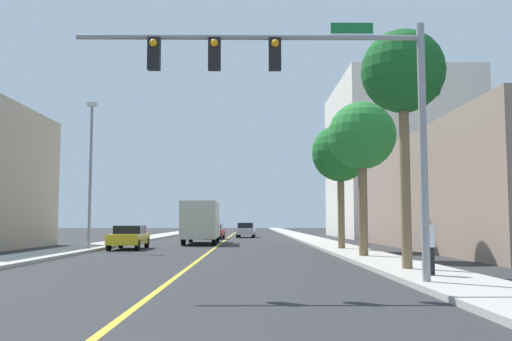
{
  "coord_description": "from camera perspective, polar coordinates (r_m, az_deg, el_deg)",
  "views": [
    {
      "loc": [
        2.21,
        -4.21,
        1.65
      ],
      "look_at": [
        2.4,
        15.29,
        3.38
      ],
      "focal_mm": 40.31,
      "sensor_mm": 36.0,
      "label": 1
    }
  ],
  "objects": [
    {
      "name": "lane_marking_center",
      "position": [
        46.29,
        -3.32,
        -7.08
      ],
      "size": [
        0.16,
        144.0,
        0.01
      ],
      "primitive_type": "cube",
      "color": "yellow",
      "rests_on": "ground"
    },
    {
      "name": "sidewalk_right",
      "position": [
        46.54,
        6.01,
        -6.97
      ],
      "size": [
        2.56,
        168.0,
        0.15
      ],
      "primitive_type": "cube",
      "color": "#B2ADA3",
      "rests_on": "ground"
    },
    {
      "name": "building_right_near",
      "position": [
        35.87,
        23.43,
        -1.98
      ],
      "size": [
        10.87,
        24.96,
        6.63
      ],
      "primitive_type": "cube",
      "color": "gray",
      "rests_on": "ground"
    },
    {
      "name": "ground",
      "position": [
        46.29,
        -3.32,
        -7.09
      ],
      "size": [
        192.0,
        192.0,
        0.0
      ],
      "primitive_type": "plane",
      "color": "#2D2D30"
    },
    {
      "name": "palm_mid",
      "position": [
        26.02,
        10.47,
        3.26
      ],
      "size": [
        3.02,
        3.02,
        6.82
      ],
      "color": "brown",
      "rests_on": "sidewalk_right"
    },
    {
      "name": "car_silver",
      "position": [
        58.63,
        -1.0,
        -5.91
      ],
      "size": [
        1.93,
        4.51,
        1.49
      ],
      "rotation": [
        0.0,
        0.0,
        -0.05
      ],
      "color": "#BCBCC1",
      "rests_on": "ground"
    },
    {
      "name": "palm_near",
      "position": [
        19.7,
        14.38,
        9.23
      ],
      "size": [
        2.74,
        2.74,
        7.79
      ],
      "color": "brown",
      "rests_on": "sidewalk_right"
    },
    {
      "name": "street_lamp",
      "position": [
        33.35,
        -16.09,
        0.32
      ],
      "size": [
        0.56,
        0.28,
        8.18
      ],
      "color": "gray",
      "rests_on": "sidewalk_left"
    },
    {
      "name": "sidewalk_left",
      "position": [
        47.25,
        -12.52,
        -6.85
      ],
      "size": [
        2.56,
        168.0,
        0.15
      ],
      "primitive_type": "cube",
      "color": "#B2ADA3",
      "rests_on": "ground"
    },
    {
      "name": "car_yellow",
      "position": [
        34.95,
        -12.48,
        -6.45
      ],
      "size": [
        1.91,
        4.54,
        1.39
      ],
      "rotation": [
        0.0,
        0.0,
        3.17
      ],
      "color": "gold",
      "rests_on": "ground"
    },
    {
      "name": "traffic_signal_mast",
      "position": [
        14.97,
        5.2,
        8.3
      ],
      "size": [
        9.01,
        0.36,
        6.64
      ],
      "color": "gray",
      "rests_on": "sidewalk_right"
    },
    {
      "name": "palm_far",
      "position": [
        32.73,
        8.37,
        1.63
      ],
      "size": [
        3.24,
        3.24,
        6.97
      ],
      "color": "brown",
      "rests_on": "sidewalk_right"
    },
    {
      "name": "car_red",
      "position": [
        53.7,
        -4.21,
        -6.04
      ],
      "size": [
        1.89,
        4.47,
        1.36
      ],
      "rotation": [
        0.0,
        0.0,
        -0.04
      ],
      "color": "red",
      "rests_on": "ground"
    },
    {
      "name": "pedestrian",
      "position": [
        16.98,
        16.74,
        -7.24
      ],
      "size": [
        0.38,
        0.38,
        1.6
      ],
      "rotation": [
        0.0,
        0.0,
        2.11
      ],
      "color": "black",
      "rests_on": "sidewalk_right"
    },
    {
      "name": "building_right_far",
      "position": [
        62.37,
        13.76,
        0.93
      ],
      "size": [
        12.57,
        18.89,
        15.99
      ],
      "primitive_type": "cube",
      "color": "silver",
      "rests_on": "ground"
    },
    {
      "name": "delivery_truck",
      "position": [
        42.11,
        -5.46,
        -5.08
      ],
      "size": [
        2.53,
        8.47,
        3.02
      ],
      "rotation": [
        0.0,
        0.0,
        0.02
      ],
      "color": "silver",
      "rests_on": "ground"
    }
  ]
}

